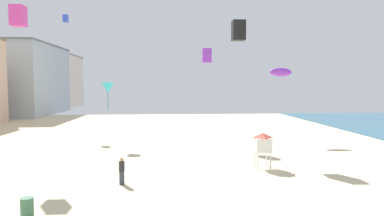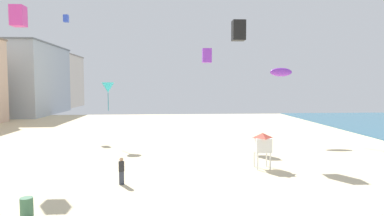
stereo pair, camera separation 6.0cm
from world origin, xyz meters
name	(u,v)px [view 2 (the right image)]	position (x,y,z in m)	size (l,w,h in m)	color
boardwalk_hotel_far	(14,79)	(-29.29, 62.33, 7.02)	(16.28, 20.92, 14.04)	#ADB7C1
boardwalk_hotel_distant	(51,81)	(-29.29, 83.13, 6.96)	(12.78, 17.81, 13.90)	silver
kite_flyer	(121,169)	(-0.92, 12.95, 0.92)	(0.34, 0.34, 1.64)	#383D4C
lifeguard_stand	(262,143)	(8.55, 16.17, 1.84)	(1.10, 1.10, 2.55)	white
beach_trash_bin	(27,207)	(-4.47, 8.23, 0.45)	(0.56, 0.56, 0.90)	#3D6B4C
kite_blue_box	(66,19)	(-11.08, 36.70, 14.32)	(0.58, 0.58, 0.91)	blue
kite_black_box	(239,31)	(7.90, 21.67, 10.60)	(1.08, 1.08, 1.70)	black
kite_purple_box	(207,56)	(5.72, 26.57, 8.88)	(0.90, 0.90, 1.41)	purple
kite_purple_parafoil	(281,72)	(13.83, 27.97, 7.30)	(2.37, 0.66, 0.92)	purple
kite_magenta_box	(18,16)	(-8.92, 18.32, 10.92)	(0.94, 0.94, 1.47)	#DB3D9E
kite_cyan_delta	(108,88)	(-4.03, 25.99, 5.68)	(1.21, 1.21, 2.76)	#2DB7CC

